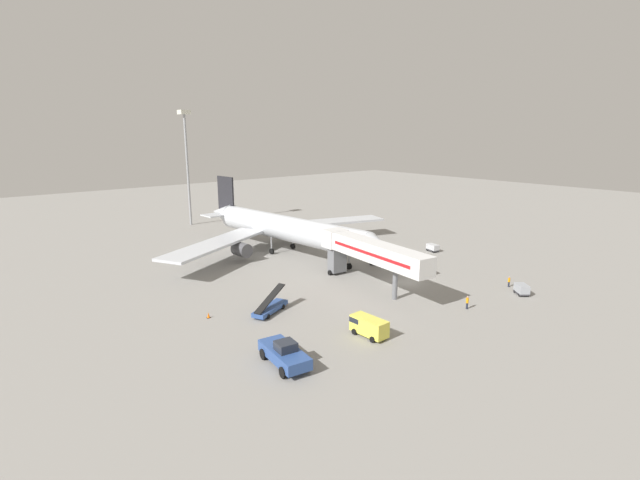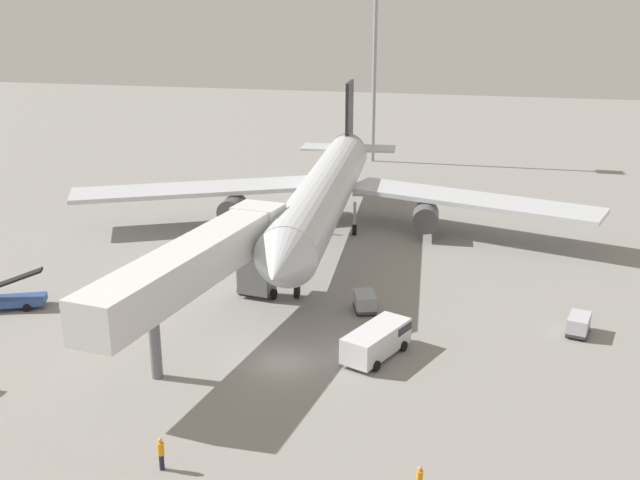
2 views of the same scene
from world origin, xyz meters
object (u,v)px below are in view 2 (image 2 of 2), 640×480
object	(u,v)px
baggage_cart_far_right	(579,324)
airplane_at_gate	(327,190)
apron_light_mast	(375,27)
service_van_outer_right	(378,339)
jet_bridge	(204,261)
baggage_cart_far_left	(365,301)
ground_crew_worker_midground	(161,453)
belt_loader_truck	(3,299)

from	to	relation	value
baggage_cart_far_right	airplane_at_gate	bearing A→B (deg)	141.20
baggage_cart_far_right	apron_light_mast	distance (m)	62.32
service_van_outer_right	baggage_cart_far_right	bearing A→B (deg)	26.82
airplane_at_gate	jet_bridge	world-z (taller)	airplane_at_gate
airplane_at_gate	baggage_cart_far_left	size ratio (longest dim) A/B	19.33
ground_crew_worker_midground	apron_light_mast	world-z (taller)	apron_light_mast
airplane_at_gate	baggage_cart_far_right	size ratio (longest dim) A/B	20.11
airplane_at_gate	apron_light_mast	world-z (taller)	apron_light_mast
baggage_cart_far_right	service_van_outer_right	bearing A→B (deg)	-153.18
baggage_cart_far_left	service_van_outer_right	bearing A→B (deg)	-72.51
belt_loader_truck	baggage_cart_far_left	world-z (taller)	belt_loader_truck
jet_bridge	belt_loader_truck	bearing A→B (deg)	177.79
jet_bridge	ground_crew_worker_midground	world-z (taller)	jet_bridge
belt_loader_truck	baggage_cart_far_left	xyz separation A→B (m)	(26.24, 6.24, 0.03)
belt_loader_truck	baggage_cart_far_left	distance (m)	26.97
service_van_outer_right	ground_crew_worker_midground	size ratio (longest dim) A/B	3.35
belt_loader_truck	jet_bridge	bearing A→B (deg)	-2.21
belt_loader_truck	airplane_at_gate	bearing A→B (deg)	51.15
belt_loader_truck	baggage_cart_far_right	size ratio (longest dim) A/B	2.38
belt_loader_truck	apron_light_mast	size ratio (longest dim) A/B	0.23
baggage_cart_far_left	belt_loader_truck	bearing A→B (deg)	-166.63
airplane_at_gate	service_van_outer_right	xyz separation A→B (m)	(9.32, -24.33, -3.51)
baggage_cart_far_right	ground_crew_worker_midground	xyz separation A→B (m)	(-20.94, -21.15, 0.15)
baggage_cart_far_left	jet_bridge	bearing A→B (deg)	-144.33
baggage_cart_far_left	baggage_cart_far_right	world-z (taller)	baggage_cart_far_right
airplane_at_gate	baggage_cart_far_left	distance (m)	19.26
baggage_cart_far_right	apron_light_mast	xyz separation A→B (m)	(-24.30, 54.49, 18.01)
airplane_at_gate	service_van_outer_right	size ratio (longest dim) A/B	8.95
service_van_outer_right	ground_crew_worker_midground	distance (m)	16.73
airplane_at_gate	jet_bridge	distance (m)	24.47
belt_loader_truck	baggage_cart_far_right	distance (m)	41.68
jet_bridge	baggage_cart_far_left	world-z (taller)	jet_bridge
jet_bridge	apron_light_mast	bearing A→B (deg)	89.71
jet_bridge	baggage_cart_far_right	bearing A→B (deg)	14.82
jet_bridge	apron_light_mast	xyz separation A→B (m)	(0.31, 61.00, 13.35)
ground_crew_worker_midground	service_van_outer_right	bearing A→B (deg)	61.11
apron_light_mast	service_van_outer_right	bearing A→B (deg)	-79.37
belt_loader_truck	service_van_outer_right	world-z (taller)	belt_loader_truck
service_van_outer_right	apron_light_mast	bearing A→B (deg)	100.63
airplane_at_gate	ground_crew_worker_midground	bearing A→B (deg)	-88.18
jet_bridge	apron_light_mast	size ratio (longest dim) A/B	0.81
belt_loader_truck	apron_light_mast	xyz separation A→B (m)	(16.96, 60.36, 18.04)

